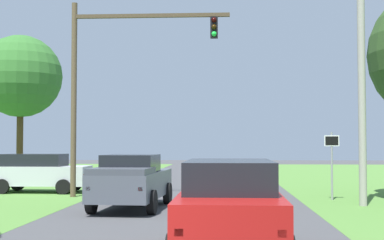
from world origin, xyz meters
name	(u,v)px	position (x,y,z in m)	size (l,w,h in m)	color
ground_plane	(180,222)	(0.00, 9.72, 0.00)	(120.00, 120.00, 0.00)	#424244
red_suv_near	(230,206)	(1.42, 4.66, 1.02)	(2.23, 5.00, 1.94)	#9E1411
pickup_truck_lead	(132,181)	(-1.93, 12.77, 0.98)	(2.47, 5.27, 1.90)	#4C515B
traffic_light	(112,70)	(-3.53, 16.99, 5.45)	(6.85, 0.40, 8.39)	brown
keep_moving_sign	(332,157)	(5.67, 16.28, 1.75)	(0.60, 0.09, 2.75)	gray
crossing_suv_far	(39,172)	(-7.38, 19.09, 0.95)	(4.59, 2.14, 1.80)	silver
utility_pole_right	(362,71)	(6.39, 14.17, 4.96)	(0.28, 0.28, 9.92)	#9E998E
extra_tree_1	(21,77)	(-9.95, 23.50, 5.99)	(4.55, 4.55, 8.29)	#4C351E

